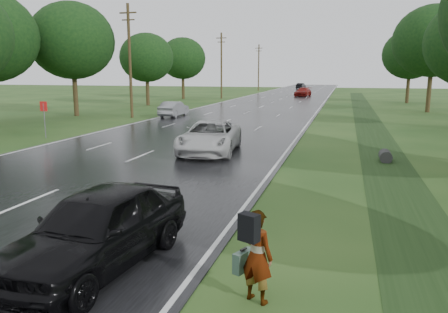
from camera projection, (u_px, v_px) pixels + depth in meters
ground at (28, 203)px, 13.89m from camera, size 220.00×220.00×0.00m
road at (269, 104)px, 56.45m from camera, size 14.00×180.00×0.04m
edge_stripe_east at (322, 105)px, 54.68m from camera, size 0.12×180.00×0.01m
edge_stripe_west at (219, 103)px, 58.22m from camera, size 0.12×180.00×0.01m
center_line at (269, 104)px, 56.45m from camera, size 0.12×180.00×0.01m
drainage_ditch at (374, 135)px, 28.56m from camera, size 2.20×120.00×0.56m
road_sign at (44, 112)px, 27.16m from camera, size 0.50×0.06×2.30m
utility_pole_mid at (130, 59)px, 38.96m from camera, size 1.60×0.26×10.00m
utility_pole_far at (221, 65)px, 67.34m from camera, size 1.60×0.26×10.00m
utility_pole_distant at (259, 67)px, 95.72m from camera, size 1.60×0.26×10.00m
tree_east_d at (433, 41)px, 43.80m from camera, size 8.00×8.00×10.76m
tree_east_f at (410, 54)px, 57.27m from camera, size 7.20×7.20×9.62m
tree_west_c at (72, 41)px, 40.15m from camera, size 7.80×7.80×10.43m
tree_west_d at (147, 58)px, 53.40m from camera, size 6.60×6.60×8.80m
tree_west_f at (183, 58)px, 66.74m from camera, size 7.00×7.00×9.29m
pedestrian at (256, 255)px, 7.79m from camera, size 0.85×0.89×1.73m
white_pickup at (210, 137)px, 22.23m from camera, size 3.30×6.06×1.61m
dark_sedan at (98, 228)px, 9.14m from camera, size 2.54×5.19×1.70m
silver_sedan at (174, 109)px, 40.31m from camera, size 1.50×4.26×1.40m
far_car_red at (303, 92)px, 74.03m from camera, size 2.87×5.32×1.46m
far_car_dark at (301, 86)px, 105.32m from camera, size 2.09×4.48×1.42m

